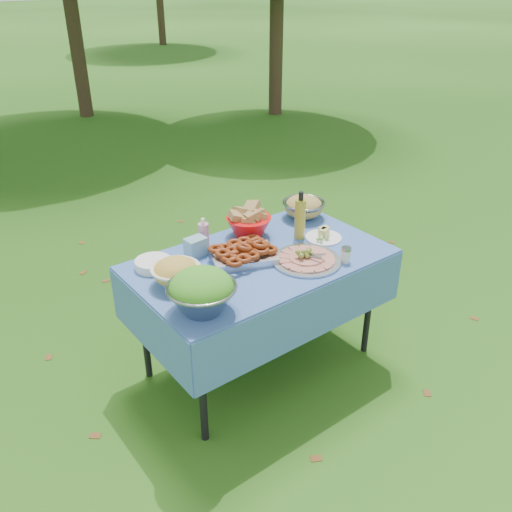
{
  "coord_description": "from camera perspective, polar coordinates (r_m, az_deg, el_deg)",
  "views": [
    {
      "loc": [
        -1.68,
        -2.15,
        2.25
      ],
      "look_at": [
        -0.03,
        0.0,
        0.78
      ],
      "focal_mm": 38.0,
      "sensor_mm": 36.0,
      "label": 1
    }
  ],
  "objects": [
    {
      "name": "pasta_bowl_steel",
      "position": [
        3.61,
        5.05,
        5.22
      ],
      "size": [
        0.32,
        0.32,
        0.15
      ],
      "primitive_type": null,
      "rotation": [
        0.0,
        0.0,
        -0.17
      ],
      "color": "gray",
      "rests_on": "picnic_table"
    },
    {
      "name": "salad_bowl",
      "position": [
        2.6,
        -5.75,
        -3.71
      ],
      "size": [
        0.37,
        0.37,
        0.22
      ],
      "primitive_type": null,
      "rotation": [
        0.0,
        0.0,
        -0.08
      ],
      "color": "gray",
      "rests_on": "picnic_table"
    },
    {
      "name": "cheese_plate",
      "position": [
        3.34,
        7.14,
        2.32
      ],
      "size": [
        0.25,
        0.25,
        0.06
      ],
      "primitive_type": "cylinder",
      "rotation": [
        0.0,
        0.0,
        -0.14
      ],
      "color": "white",
      "rests_on": "picnic_table"
    },
    {
      "name": "ground",
      "position": [
        3.54,
        0.41,
        -11.1
      ],
      "size": [
        80.0,
        80.0,
        0.0
      ],
      "primitive_type": "plane",
      "color": "#14370A",
      "rests_on": "ground"
    },
    {
      "name": "bread_bowl",
      "position": [
        3.33,
        -0.77,
        3.66
      ],
      "size": [
        0.3,
        0.3,
        0.19
      ],
      "primitive_type": null,
      "rotation": [
        0.0,
        0.0,
        -0.1
      ],
      "color": "red",
      "rests_on": "picnic_table"
    },
    {
      "name": "fried_tray",
      "position": [
        3.07,
        -1.35,
        0.33
      ],
      "size": [
        0.43,
        0.37,
        0.08
      ],
      "primitive_type": "cube",
      "rotation": [
        0.0,
        0.0,
        -0.39
      ],
      "color": "silver",
      "rests_on": "picnic_table"
    },
    {
      "name": "plate_stack",
      "position": [
        3.05,
        -10.77,
        -0.8
      ],
      "size": [
        0.26,
        0.26,
        0.05
      ],
      "primitive_type": "cylinder",
      "rotation": [
        0.0,
        0.0,
        -0.37
      ],
      "color": "white",
      "rests_on": "picnic_table"
    },
    {
      "name": "picnic_table",
      "position": [
        3.31,
        0.44,
        -6.01
      ],
      "size": [
        1.46,
        0.86,
        0.76
      ],
      "primitive_type": "cube",
      "color": "#77B6E6",
      "rests_on": "ground"
    },
    {
      "name": "shaker",
      "position": [
        3.09,
        9.45,
        0.14
      ],
      "size": [
        0.07,
        0.07,
        0.09
      ],
      "primitive_type": "cylinder",
      "rotation": [
        0.0,
        0.0,
        -0.35
      ],
      "color": "white",
      "rests_on": "picnic_table"
    },
    {
      "name": "oil_bottle",
      "position": [
        3.29,
        4.68,
        4.31
      ],
      "size": [
        0.09,
        0.09,
        0.3
      ],
      "primitive_type": "cylinder",
      "rotation": [
        0.0,
        0.0,
        -0.4
      ],
      "color": "#AAA12E",
      "rests_on": "picnic_table"
    },
    {
      "name": "pasta_bowl_white",
      "position": [
        2.86,
        -8.45,
        -1.62
      ],
      "size": [
        0.31,
        0.31,
        0.15
      ],
      "primitive_type": null,
      "rotation": [
        0.0,
        0.0,
        -0.24
      ],
      "color": "white",
      "rests_on": "picnic_table"
    },
    {
      "name": "wipes_box",
      "position": [
        3.14,
        -6.36,
        0.99
      ],
      "size": [
        0.12,
        0.09,
        0.11
      ],
      "primitive_type": "cube",
      "rotation": [
        0.0,
        0.0,
        0.07
      ],
      "color": "#7EB0C7",
      "rests_on": "picnic_table"
    },
    {
      "name": "charcuterie_platter",
      "position": [
        3.06,
        5.34,
        0.18
      ],
      "size": [
        0.41,
        0.41,
        0.09
      ],
      "primitive_type": "cylinder",
      "rotation": [
        0.0,
        0.0,
        0.02
      ],
      "color": "#B5B6BC",
      "rests_on": "picnic_table"
    },
    {
      "name": "sanitizer_bottle",
      "position": [
        3.21,
        -5.55,
        2.47
      ],
      "size": [
        0.07,
        0.07,
        0.18
      ],
      "primitive_type": "cylinder",
      "rotation": [
        0.0,
        0.0,
        -0.12
      ],
      "color": "pink",
      "rests_on": "picnic_table"
    }
  ]
}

